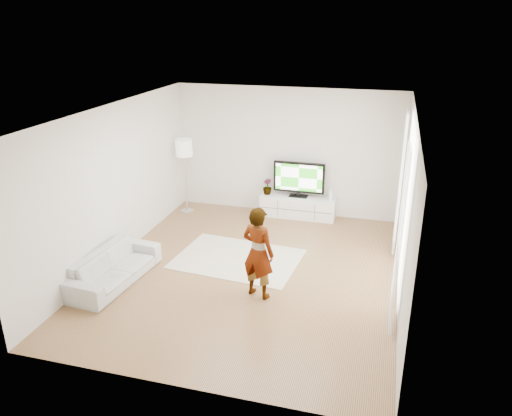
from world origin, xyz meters
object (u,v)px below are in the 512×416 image
(television, at_px, (299,178))
(floor_lamp, at_px, (184,151))
(sofa, at_px, (114,267))
(player, at_px, (258,253))
(rug, at_px, (238,259))
(media_console, at_px, (298,207))

(television, bearing_deg, floor_lamp, -171.52)
(sofa, bearing_deg, floor_lamp, 6.78)
(television, relative_size, player, 0.74)
(television, xyz_separation_m, sofa, (-2.42, -3.71, -0.62))
(rug, distance_m, player, 1.53)
(sofa, relative_size, floor_lamp, 1.10)
(sofa, height_order, floor_lamp, floor_lamp)
(media_console, relative_size, floor_lamp, 0.99)
(television, height_order, rug, television)
(media_console, bearing_deg, television, 90.00)
(player, bearing_deg, floor_lamp, -32.38)
(rug, xyz_separation_m, player, (0.70, -1.13, 0.76))
(sofa, bearing_deg, media_console, -28.00)
(television, xyz_separation_m, floor_lamp, (-2.50, -0.37, 0.53))
(media_console, height_order, television, television)
(rug, xyz_separation_m, floor_lamp, (-1.83, 2.00, 1.41))
(television, xyz_separation_m, rug, (-0.67, -2.37, -0.88))
(media_console, distance_m, player, 3.52)
(television, distance_m, player, 3.51)
(television, relative_size, sofa, 0.61)
(television, relative_size, floor_lamp, 0.67)
(rug, xyz_separation_m, sofa, (-1.74, -1.34, 0.26))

